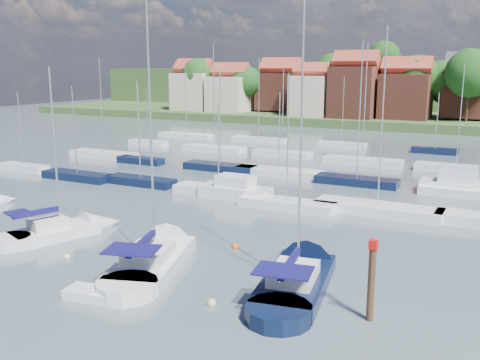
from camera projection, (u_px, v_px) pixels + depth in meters
The scene contains 11 objects.
ground at pixel (348, 169), 66.60m from camera, with size 260.00×260.00×0.00m, color #44505D.
sailboat_left at pixel (68, 231), 40.16m from camera, with size 5.76×10.16×13.49m.
sailboat_centre at pixel (161, 253), 35.36m from camera, with size 7.35×13.66×17.89m.
sailboat_navy at pixel (302, 273), 31.92m from camera, with size 5.55×13.30×17.81m.
tender at pixel (93, 294), 29.19m from camera, with size 3.27×1.87×0.67m.
timber_piling at pixel (370, 299), 26.49m from camera, with size 0.40×0.40×6.45m.
buoy_c at pixel (67, 259), 35.29m from camera, with size 0.45×0.45×0.45m, color beige.
buoy_d at pixel (212, 305), 28.47m from camera, with size 0.48×0.48×0.48m, color beige.
buoy_e at pixel (236, 248), 37.35m from camera, with size 0.51×0.51×0.51m, color #D85914.
marina_field at pixel (352, 173), 61.44m from camera, with size 79.62×41.41×15.93m.
far_shore_town at pixel (454, 97), 145.08m from camera, with size 212.46×90.00×22.27m.
Camera 1 is at (18.25, -24.29, 12.39)m, focal length 40.00 mm.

